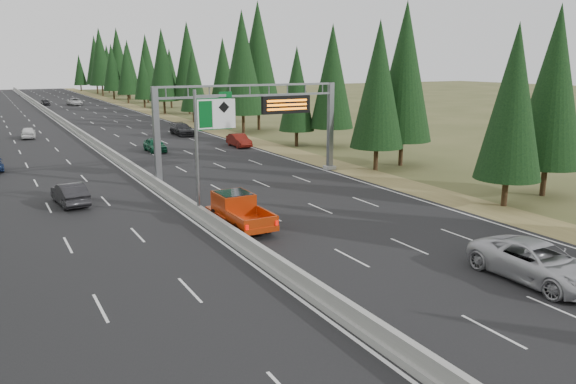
% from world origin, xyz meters
% --- Properties ---
extents(road, '(32.00, 260.00, 0.08)m').
position_xyz_m(road, '(0.00, 80.00, 0.04)').
color(road, black).
rests_on(road, ground).
extents(shoulder_right, '(3.60, 260.00, 0.06)m').
position_xyz_m(shoulder_right, '(17.80, 80.00, 0.03)').
color(shoulder_right, olive).
rests_on(shoulder_right, ground).
extents(median_barrier, '(0.70, 260.00, 0.85)m').
position_xyz_m(median_barrier, '(0.00, 80.00, 0.41)').
color(median_barrier, gray).
rests_on(median_barrier, road).
extents(sign_gantry, '(16.75, 0.98, 7.80)m').
position_xyz_m(sign_gantry, '(8.92, 34.88, 5.27)').
color(sign_gantry, slate).
rests_on(sign_gantry, road).
extents(hov_sign_pole, '(2.80, 0.50, 8.00)m').
position_xyz_m(hov_sign_pole, '(0.58, 24.97, 4.72)').
color(hov_sign_pole, slate).
rests_on(hov_sign_pole, road).
extents(tree_row_right, '(11.94, 241.08, 18.92)m').
position_xyz_m(tree_row_right, '(22.22, 79.26, 9.04)').
color(tree_row_right, black).
rests_on(tree_row_right, ground).
extents(silver_minivan, '(2.90, 6.29, 1.75)m').
position_xyz_m(silver_minivan, '(9.83, 8.00, 0.95)').
color(silver_minivan, '#B1B1B6').
rests_on(silver_minivan, road).
extents(red_pickup, '(2.13, 5.97, 1.95)m').
position_xyz_m(red_pickup, '(1.50, 22.53, 1.16)').
color(red_pickup, black).
rests_on(red_pickup, road).
extents(car_ahead_green, '(1.76, 4.36, 1.49)m').
position_xyz_m(car_ahead_green, '(5.02, 52.73, 0.82)').
color(car_ahead_green, '#135435').
rests_on(car_ahead_green, road).
extents(car_ahead_dkred, '(1.70, 4.53, 1.48)m').
position_xyz_m(car_ahead_dkred, '(14.50, 51.58, 0.82)').
color(car_ahead_dkred, '#62140E').
rests_on(car_ahead_dkred, road).
extents(car_ahead_dkgrey, '(2.25, 5.38, 1.55)m').
position_xyz_m(car_ahead_dkgrey, '(12.06, 64.70, 0.86)').
color(car_ahead_dkgrey, black).
rests_on(car_ahead_dkgrey, road).
extents(car_ahead_white, '(2.90, 5.84, 1.59)m').
position_xyz_m(car_ahead_white, '(7.46, 125.61, 0.88)').
color(car_ahead_white, '#B8B8B8').
rests_on(car_ahead_white, road).
extents(car_ahead_far, '(1.84, 3.97, 1.32)m').
position_xyz_m(car_ahead_far, '(1.74, 129.00, 0.74)').
color(car_ahead_far, black).
rests_on(car_ahead_far, road).
extents(car_onc_near, '(2.08, 4.81, 1.54)m').
position_xyz_m(car_onc_near, '(-6.55, 32.65, 0.85)').
color(car_onc_near, black).
rests_on(car_onc_near, road).
extents(car_onc_white, '(2.10, 4.42, 1.46)m').
position_xyz_m(car_onc_white, '(-6.19, 71.14, 0.81)').
color(car_onc_white, white).
rests_on(car_onc_white, road).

